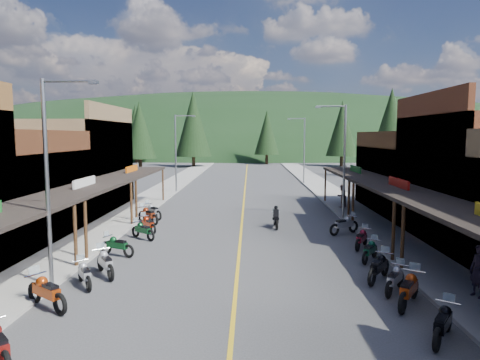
# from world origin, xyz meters

# --- Properties ---
(ground) EXTENTS (220.00, 220.00, 0.00)m
(ground) POSITION_xyz_m (0.00, 0.00, 0.00)
(ground) COLOR #38383A
(ground) RESTS_ON ground
(centerline) EXTENTS (0.15, 90.00, 0.01)m
(centerline) POSITION_xyz_m (0.00, 20.00, 0.01)
(centerline) COLOR gold
(centerline) RESTS_ON ground
(sidewalk_west) EXTENTS (3.40, 94.00, 0.15)m
(sidewalk_west) POSITION_xyz_m (-8.70, 20.00, 0.07)
(sidewalk_west) COLOR gray
(sidewalk_west) RESTS_ON ground
(sidewalk_east) EXTENTS (3.40, 94.00, 0.15)m
(sidewalk_east) POSITION_xyz_m (8.70, 20.00, 0.07)
(sidewalk_east) COLOR gray
(sidewalk_east) RESTS_ON ground
(shop_west_3) EXTENTS (10.90, 10.20, 8.20)m
(shop_west_3) POSITION_xyz_m (-13.78, 11.30, 3.52)
(shop_west_3) COLOR brown
(shop_west_3) RESTS_ON ground
(shop_east_3) EXTENTS (10.90, 10.20, 6.20)m
(shop_east_3) POSITION_xyz_m (13.75, 11.30, 2.53)
(shop_east_3) COLOR #4C2D16
(shop_east_3) RESTS_ON ground
(streetlight_0) EXTENTS (2.16, 0.18, 8.00)m
(streetlight_0) POSITION_xyz_m (-6.95, -6.00, 4.46)
(streetlight_0) COLOR gray
(streetlight_0) RESTS_ON ground
(streetlight_1) EXTENTS (2.16, 0.18, 8.00)m
(streetlight_1) POSITION_xyz_m (-6.95, 22.00, 4.46)
(streetlight_1) COLOR gray
(streetlight_1) RESTS_ON ground
(streetlight_2) EXTENTS (2.16, 0.18, 8.00)m
(streetlight_2) POSITION_xyz_m (6.95, 8.00, 4.46)
(streetlight_2) COLOR gray
(streetlight_2) RESTS_ON ground
(streetlight_3) EXTENTS (2.16, 0.18, 8.00)m
(streetlight_3) POSITION_xyz_m (6.95, 30.00, 4.46)
(streetlight_3) COLOR gray
(streetlight_3) RESTS_ON ground
(ridge_hill) EXTENTS (310.00, 140.00, 60.00)m
(ridge_hill) POSITION_xyz_m (0.00, 135.00, 0.00)
(ridge_hill) COLOR black
(ridge_hill) RESTS_ON ground
(pine_0) EXTENTS (5.04, 5.04, 11.00)m
(pine_0) POSITION_xyz_m (-40.00, 62.00, 6.48)
(pine_0) COLOR black
(pine_0) RESTS_ON ground
(pine_1) EXTENTS (5.88, 5.88, 12.50)m
(pine_1) POSITION_xyz_m (-24.00, 70.00, 7.24)
(pine_1) COLOR black
(pine_1) RESTS_ON ground
(pine_2) EXTENTS (6.72, 6.72, 14.00)m
(pine_2) POSITION_xyz_m (-10.00, 58.00, 7.99)
(pine_2) COLOR black
(pine_2) RESTS_ON ground
(pine_3) EXTENTS (5.04, 5.04, 11.00)m
(pine_3) POSITION_xyz_m (4.00, 66.00, 6.48)
(pine_3) COLOR black
(pine_3) RESTS_ON ground
(pine_4) EXTENTS (5.88, 5.88, 12.50)m
(pine_4) POSITION_xyz_m (18.00, 60.00, 7.24)
(pine_4) COLOR black
(pine_4) RESTS_ON ground
(pine_5) EXTENTS (6.72, 6.72, 14.00)m
(pine_5) POSITION_xyz_m (34.00, 72.00, 7.99)
(pine_5) COLOR black
(pine_5) RESTS_ON ground
(pine_6) EXTENTS (5.04, 5.04, 11.00)m
(pine_6) POSITION_xyz_m (46.00, 64.00, 6.48)
(pine_6) COLOR black
(pine_6) RESTS_ON ground
(pine_7) EXTENTS (5.88, 5.88, 12.50)m
(pine_7) POSITION_xyz_m (-32.00, 76.00, 7.24)
(pine_7) COLOR black
(pine_7) RESTS_ON ground
(pine_8) EXTENTS (4.48, 4.48, 10.00)m
(pine_8) POSITION_xyz_m (-22.00, 40.00, 5.98)
(pine_8) COLOR black
(pine_8) RESTS_ON ground
(pine_9) EXTENTS (4.93, 4.93, 10.80)m
(pine_9) POSITION_xyz_m (24.00, 45.00, 6.38)
(pine_9) COLOR black
(pine_9) RESTS_ON ground
(pine_10) EXTENTS (5.38, 5.38, 11.60)m
(pine_10) POSITION_xyz_m (-18.00, 50.00, 6.78)
(pine_10) COLOR black
(pine_10) RESTS_ON ground
(pine_11) EXTENTS (5.82, 5.82, 12.40)m
(pine_11) POSITION_xyz_m (20.00, 38.00, 7.19)
(pine_11) COLOR black
(pine_11) RESTS_ON ground
(bike_west_4) EXTENTS (2.34, 2.01, 1.33)m
(bike_west_4) POSITION_xyz_m (-6.39, -7.87, 0.67)
(bike_west_4) COLOR #9E340B
(bike_west_4) RESTS_ON ground
(bike_west_5) EXTENTS (1.61, 1.98, 1.11)m
(bike_west_5) POSITION_xyz_m (-5.95, -5.68, 0.56)
(bike_west_5) COLOR #9E9EA3
(bike_west_5) RESTS_ON ground
(bike_west_6) EXTENTS (1.82, 2.23, 1.25)m
(bike_west_6) POSITION_xyz_m (-5.55, -4.40, 0.63)
(bike_west_6) COLOR #A1A0A6
(bike_west_6) RESTS_ON ground
(bike_west_7) EXTENTS (2.11, 1.46, 1.15)m
(bike_west_7) POSITION_xyz_m (-5.99, -1.39, 0.58)
(bike_west_7) COLOR #0C3F1C
(bike_west_7) RESTS_ON ground
(bike_west_8) EXTENTS (1.97, 1.80, 1.15)m
(bike_west_8) POSITION_xyz_m (-5.57, 2.02, 0.57)
(bike_west_8) COLOR #0B3819
(bike_west_8) RESTS_ON ground
(bike_west_9) EXTENTS (1.77, 1.99, 1.15)m
(bike_west_9) POSITION_xyz_m (-5.68, 3.72, 0.57)
(bike_west_9) COLOR #A9260C
(bike_west_9) RESTS_ON ground
(bike_west_10) EXTENTS (2.15, 2.14, 1.30)m
(bike_west_10) POSITION_xyz_m (-6.31, 6.35, 0.65)
(bike_west_10) COLOR maroon
(bike_west_10) RESTS_ON ground
(bike_west_11) EXTENTS (2.03, 2.10, 1.25)m
(bike_west_11) POSITION_xyz_m (-6.35, 7.94, 0.63)
(bike_west_11) COLOR #939398
(bike_west_11) RESTS_ON ground
(bike_east_3) EXTENTS (1.77, 2.11, 1.19)m
(bike_east_3) POSITION_xyz_m (6.10, -9.88, 0.60)
(bike_east_3) COLOR black
(bike_east_3) RESTS_ON ground
(bike_east_4) EXTENTS (1.93, 2.36, 1.33)m
(bike_east_4) POSITION_xyz_m (6.06, -7.33, 0.66)
(bike_east_4) COLOR #A4340B
(bike_east_4) RESTS_ON ground
(bike_east_5) EXTENTS (1.70, 2.04, 1.15)m
(bike_east_5) POSITION_xyz_m (6.01, -6.04, 0.58)
(bike_east_5) COLOR #97979C
(bike_east_5) RESTS_ON ground
(bike_east_6) EXTENTS (1.89, 2.24, 1.27)m
(bike_east_6) POSITION_xyz_m (5.79, -4.76, 0.63)
(bike_east_6) COLOR black
(bike_east_6) RESTS_ON ground
(bike_east_7) EXTENTS (1.63, 2.01, 1.13)m
(bike_east_7) POSITION_xyz_m (6.21, -1.99, 0.56)
(bike_east_7) COLOR #0D412A
(bike_east_7) RESTS_ON ground
(bike_east_8) EXTENTS (1.59, 2.10, 1.16)m
(bike_east_8) POSITION_xyz_m (6.41, 0.32, 0.58)
(bike_east_8) COLOR maroon
(bike_east_8) RESTS_ON ground
(bike_east_9) EXTENTS (2.27, 1.85, 1.28)m
(bike_east_9) POSITION_xyz_m (6.20, 3.53, 0.64)
(bike_east_9) COLOR #99999E
(bike_east_9) RESTS_ON ground
(rider_on_bike) EXTENTS (0.72, 1.98, 1.49)m
(rider_on_bike) POSITION_xyz_m (2.20, 5.24, 0.60)
(rider_on_bike) COLOR black
(rider_on_bike) RESTS_ON ground
(pedestrian_east_a) EXTENTS (0.66, 0.81, 1.91)m
(pedestrian_east_a) POSITION_xyz_m (8.71, -6.79, 1.11)
(pedestrian_east_a) COLOR black
(pedestrian_east_a) RESTS_ON sidewalk_east
(pedestrian_east_b) EXTENTS (1.02, 0.92, 1.83)m
(pedestrian_east_b) POSITION_xyz_m (7.93, 12.40, 1.06)
(pedestrian_east_b) COLOR brown
(pedestrian_east_b) RESTS_ON sidewalk_east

